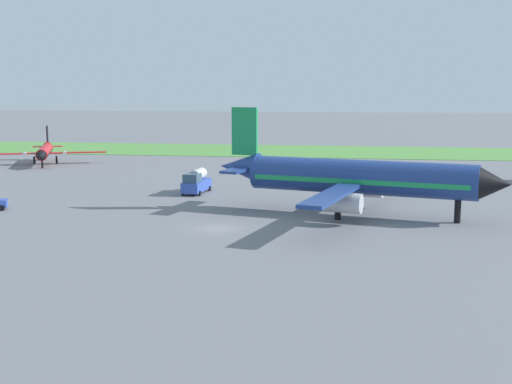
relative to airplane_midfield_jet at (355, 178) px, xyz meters
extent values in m
plane|color=slate|center=(-14.19, -9.43, -4.42)|extent=(600.00, 600.00, 0.00)
cube|color=#549342|center=(-14.19, 75.20, -4.38)|extent=(360.00, 28.00, 0.08)
cylinder|color=navy|center=(0.66, -0.16, 0.09)|extent=(26.18, 10.05, 3.97)
cone|color=black|center=(14.68, -3.61, 0.09)|extent=(4.43, 4.64, 3.89)
cone|color=navy|center=(-14.05, 3.45, 0.59)|extent=(5.76, 4.67, 3.57)
cube|color=#198C4C|center=(0.66, -0.16, -0.21)|extent=(24.79, 9.78, 0.56)
cube|color=navy|center=(2.03, 8.42, -0.60)|extent=(6.58, 17.42, 0.40)
cube|color=navy|center=(-2.10, -8.40, -0.60)|extent=(6.58, 17.42, 0.40)
cylinder|color=#B7BABF|center=(1.28, 5.39, -2.02)|extent=(4.73, 3.15, 2.18)
cylinder|color=#B7BABF|center=(-1.36, -5.37, -2.02)|extent=(4.73, 3.15, 2.18)
cube|color=#198C4C|center=(-13.35, 3.28, 4.96)|extent=(3.27, 1.24, 5.77)
cube|color=navy|center=(-12.75, 5.73, 0.49)|extent=(3.31, 5.42, 0.32)
cube|color=navy|center=(-13.96, 0.83, 0.49)|extent=(3.31, 5.42, 0.32)
cylinder|color=black|center=(11.17, -2.74, -3.16)|extent=(0.71, 0.71, 2.53)
cylinder|color=black|center=(-0.35, 3.30, -3.16)|extent=(0.71, 0.71, 2.53)
cylinder|color=black|center=(-1.83, -2.76, -3.16)|extent=(0.71, 0.71, 2.53)
cylinder|color=red|center=(-57.90, 42.78, -1.95)|extent=(7.17, 14.58, 2.06)
cone|color=black|center=(-54.98, 35.09, -1.95)|extent=(2.61, 2.64, 2.02)
cone|color=red|center=(-60.96, 50.86, -1.69)|extent=(2.75, 3.35, 1.85)
cube|color=black|center=(-57.90, 42.78, -2.10)|extent=(6.92, 13.82, 0.29)
cube|color=red|center=(-52.75, 45.17, -2.31)|extent=(11.09, 5.36, 0.21)
cube|color=red|center=(-63.33, 41.16, -2.31)|extent=(11.09, 5.36, 0.21)
cylinder|color=#B7BABF|center=(-54.45, 43.91, -2.31)|extent=(1.20, 1.77, 0.66)
cylinder|color=#B7BABF|center=(-61.22, 41.35, -2.31)|extent=(1.20, 1.77, 0.66)
cube|color=black|center=(-60.81, 50.48, 0.72)|extent=(0.89, 1.82, 3.29)
cube|color=red|center=(-59.47, 50.99, -1.74)|extent=(3.13, 2.18, 0.16)
cube|color=red|center=(-62.16, 49.97, -1.74)|extent=(3.13, 2.18, 0.16)
cylinder|color=black|center=(-55.71, 37.01, -3.70)|extent=(0.37, 0.37, 1.44)
cylinder|color=black|center=(-56.36, 44.47, -3.70)|extent=(0.37, 0.37, 1.44)
cylinder|color=black|center=(-60.16, 43.02, -3.70)|extent=(0.37, 0.37, 1.44)
cylinder|color=black|center=(-41.80, -3.23, -4.07)|extent=(0.74, 0.49, 0.70)
cylinder|color=black|center=(-42.47, -1.56, -4.07)|extent=(0.74, 0.49, 0.70)
cube|color=#334FB2|center=(-21.83, 13.47, -3.37)|extent=(2.98, 6.69, 1.40)
cylinder|color=silver|center=(-21.76, 14.25, -1.90)|extent=(1.85, 3.70, 1.54)
cube|color=#334C60|center=(-21.99, 11.66, -2.07)|extent=(2.22, 2.51, 1.20)
cylinder|color=black|center=(-20.84, 11.10, -4.07)|extent=(0.31, 0.72, 0.70)
cylinder|color=black|center=(-23.23, 11.32, -4.07)|extent=(0.31, 0.72, 0.70)
cylinder|color=black|center=(-20.43, 15.63, -4.07)|extent=(0.31, 0.72, 0.70)
cylinder|color=black|center=(-22.82, 15.85, -4.07)|extent=(0.31, 0.72, 0.70)
camera|label=1|loc=(0.00, -79.04, 10.68)|focal=48.33mm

